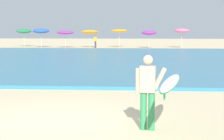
% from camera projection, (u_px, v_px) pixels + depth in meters
% --- Properties ---
extents(ground_plane, '(160.00, 160.00, 0.00)m').
position_uv_depth(ground_plane, '(54.00, 122.00, 9.17)').
color(ground_plane, beige).
extents(sea, '(120.00, 28.00, 0.14)m').
position_uv_depth(sea, '(111.00, 59.00, 27.85)').
color(sea, teal).
rests_on(sea, ground).
extents(surfer_with_board, '(1.22, 3.02, 1.73)m').
position_uv_depth(surfer_with_board, '(160.00, 86.00, 8.28)').
color(surfer_with_board, '#338E56').
rests_on(surfer_with_board, ground).
extents(beach_umbrella_0, '(1.96, 1.97, 2.33)m').
position_uv_depth(beach_umbrella_0, '(24.00, 31.00, 47.85)').
color(beach_umbrella_0, beige).
rests_on(beach_umbrella_0, ground).
extents(beach_umbrella_1, '(2.07, 2.09, 2.41)m').
position_uv_depth(beach_umbrella_1, '(41.00, 31.00, 45.79)').
color(beach_umbrella_1, beige).
rests_on(beach_umbrella_1, ground).
extents(beach_umbrella_2, '(2.05, 2.05, 2.11)m').
position_uv_depth(beach_umbrella_2, '(65.00, 33.00, 45.01)').
color(beach_umbrella_2, beige).
rests_on(beach_umbrella_2, ground).
extents(beach_umbrella_3, '(2.17, 2.20, 2.26)m').
position_uv_depth(beach_umbrella_3, '(90.00, 32.00, 45.88)').
color(beach_umbrella_3, beige).
rests_on(beach_umbrella_3, ground).
extents(beach_umbrella_4, '(2.10, 2.10, 2.30)m').
position_uv_depth(beach_umbrella_4, '(119.00, 31.00, 46.19)').
color(beach_umbrella_4, beige).
rests_on(beach_umbrella_4, ground).
extents(beach_umbrella_5, '(1.82, 1.83, 2.15)m').
position_uv_depth(beach_umbrella_5, '(149.00, 33.00, 44.14)').
color(beach_umbrella_5, beige).
rests_on(beach_umbrella_5, ground).
extents(beach_umbrella_6, '(1.83, 1.85, 2.44)m').
position_uv_depth(beach_umbrella_6, '(182.00, 31.00, 44.60)').
color(beach_umbrella_6, beige).
rests_on(beach_umbrella_6, ground).
extents(beachgoer_near_row_left, '(0.32, 0.20, 1.58)m').
position_uv_depth(beachgoer_near_row_left, '(95.00, 41.00, 45.04)').
color(beachgoer_near_row_left, '#383842').
rests_on(beachgoer_near_row_left, ground).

